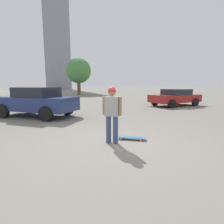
{
  "coord_description": "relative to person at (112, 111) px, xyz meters",
  "views": [
    {
      "loc": [
        -4.56,
        1.66,
        1.66
      ],
      "look_at": [
        0.0,
        0.0,
        0.91
      ],
      "focal_mm": 28.0,
      "sensor_mm": 36.0,
      "label": 1
    }
  ],
  "objects": [
    {
      "name": "car_parked_near",
      "position": [
        5.37,
        2.27,
        -0.13
      ],
      "size": [
        4.0,
        4.4,
        1.54
      ],
      "rotation": [
        0.0,
        0.0,
        0.9
      ],
      "color": "navy",
      "rests_on": "ground_plane"
    },
    {
      "name": "building_block_distant",
      "position": [
        69.19,
        -2.18,
        20.32
      ],
      "size": [
        14.66,
        8.88,
        42.53
      ],
      "color": "gray",
      "rests_on": "ground_plane"
    },
    {
      "name": "car_parked_far",
      "position": [
        6.81,
        -7.85,
        -0.24
      ],
      "size": [
        2.41,
        4.36,
        1.33
      ],
      "rotation": [
        0.0,
        0.0,
        1.71
      ],
      "color": "maroon",
      "rests_on": "ground_plane"
    },
    {
      "name": "ground_plane",
      "position": [
        0.0,
        0.0,
        -0.94
      ],
      "size": [
        220.0,
        220.0,
        0.0
      ],
      "primitive_type": "plane",
      "color": "gray"
    },
    {
      "name": "person",
      "position": [
        0.0,
        0.0,
        0.0
      ],
      "size": [
        0.39,
        0.46,
        1.61
      ],
      "rotation": [
        0.0,
        0.0,
        -2.23
      ],
      "color": "#38476B",
      "rests_on": "ground_plane"
    },
    {
      "name": "skateboard",
      "position": [
        0.09,
        -0.67,
        -0.87
      ],
      "size": [
        0.64,
        0.84,
        0.08
      ],
      "rotation": [
        0.0,
        0.0,
        1.01
      ],
      "color": "#336693",
      "rests_on": "ground_plane"
    },
    {
      "name": "tree_distant",
      "position": [
        25.52,
        -3.28,
        3.04
      ],
      "size": [
        4.16,
        4.16,
        6.08
      ],
      "color": "brown",
      "rests_on": "ground_plane"
    }
  ]
}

